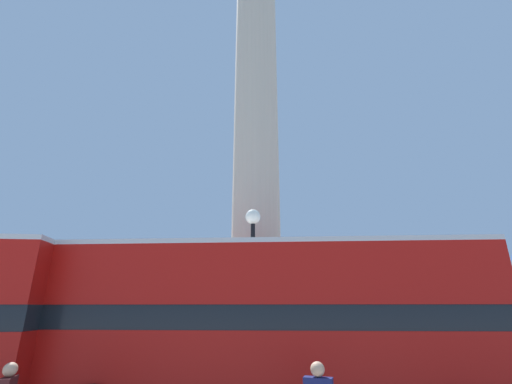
# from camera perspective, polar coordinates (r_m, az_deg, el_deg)

# --- Properties ---
(ground_plane) EXTENTS (200.00, 200.00, 0.00)m
(ground_plane) POSITION_cam_1_polar(r_m,az_deg,el_deg) (14.67, 0.00, -28.81)
(ground_plane) COLOR gray
(monument_column) EXTENTS (5.95, 5.95, 25.32)m
(monument_column) POSITION_cam_1_polar(r_m,az_deg,el_deg) (15.75, 0.00, 4.55)
(monument_column) COLOR #BCB29E
(monument_column) RESTS_ON ground_plane
(bus_a) EXTENTS (11.05, 3.40, 4.17)m
(bus_a) POSITION_cam_1_polar(r_m,az_deg,el_deg) (9.32, 2.42, -20.24)
(bus_a) COLOR #B7140F
(bus_a) RESTS_ON ground_plane
(street_lamp) EXTENTS (0.49, 0.49, 5.61)m
(street_lamp) POSITION_cam_1_polar(r_m,az_deg,el_deg) (10.81, -0.54, -13.81)
(street_lamp) COLOR black
(street_lamp) RESTS_ON ground_plane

